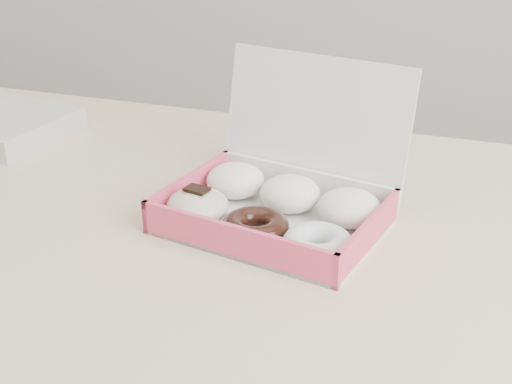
% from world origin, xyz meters
% --- Properties ---
extents(table, '(1.20, 0.80, 0.75)m').
position_xyz_m(table, '(0.00, 0.00, 0.67)').
color(table, '#D2B38A').
rests_on(table, ground).
extents(donut_box, '(0.31, 0.29, 0.20)m').
position_xyz_m(donut_box, '(0.20, 0.01, 0.78)').
color(donut_box, white).
rests_on(donut_box, table).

